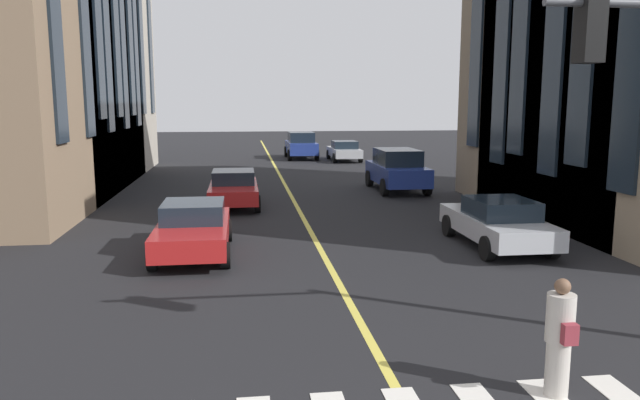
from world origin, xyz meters
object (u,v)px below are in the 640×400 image
Objects in this scene: car_silver_near at (498,222)px; car_blue_oncoming at (301,145)px; car_blue_far at (397,169)px; car_red_trailing at (234,188)px; car_red_parked_a at (193,228)px; car_silver_parked_b at (344,151)px; pedestrian_near at (560,338)px.

car_silver_near is 0.94× the size of car_blue_oncoming.
car_red_trailing is (-3.25, 7.31, -0.27)m from car_blue_far.
car_red_trailing is (7.70, 7.31, 0.00)m from car_silver_near.
car_red_parked_a is at bearing 168.43° from car_blue_oncoming.
car_silver_parked_b is at bearing -0.00° from car_blue_far.
car_blue_oncoming is 27.56m from car_red_parked_a.
car_blue_far is at bearing -8.21° from pedestrian_near.
car_red_parked_a is 26.24m from car_silver_parked_b.
car_silver_near is 1.00× the size of car_red_trailing.
car_blue_far is at bearing -66.05° from car_red_trailing.
car_blue_oncoming reaches higher than car_silver_near.
pedestrian_near is (-8.36, 2.78, 0.13)m from car_silver_near.
car_red_trailing is 2.65× the size of pedestrian_near.
car_silver_parked_b is (-2.10, -2.75, -0.27)m from car_blue_oncoming.
car_red_trailing and car_silver_parked_b have the same top height.
car_red_trailing is at bearing 157.29° from car_silver_parked_b.
car_blue_far is 8.00m from car_red_trailing.
car_blue_far is 13.52m from car_red_parked_a.
pedestrian_near reaches higher than car_silver_parked_b.
pedestrian_near reaches higher than car_silver_near.
car_silver_parked_b is at bearing -4.75° from pedestrian_near.
car_red_trailing is at bearing 43.51° from car_silver_near.
car_silver_near is at bearing -174.24° from car_blue_oncoming.
car_blue_far is at bearing 0.00° from car_silver_near.
car_red_parked_a is at bearing 32.52° from pedestrian_near.
car_silver_near is at bearing -136.49° from car_red_trailing.
car_silver_parked_b is at bearing -22.71° from car_red_trailing.
car_silver_near and car_silver_parked_b have the same top height.
car_blue_oncoming is 1.07× the size of car_red_trailing.
car_silver_parked_b is (25.16, 0.00, 0.00)m from car_silver_near.
car_silver_near is at bearing -180.00° from car_blue_far.
car_red_parked_a is (-10.68, 8.28, -0.27)m from car_blue_far.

